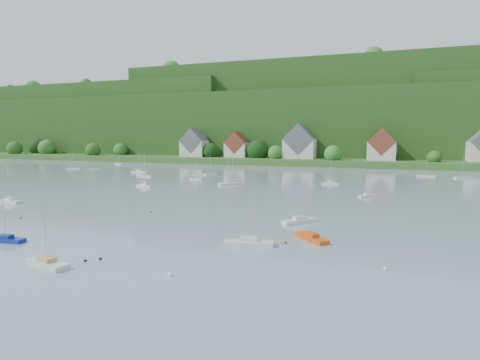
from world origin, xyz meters
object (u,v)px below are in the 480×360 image
object	(u,v)px
near_sailboat_1	(6,239)
near_sailboat_6	(9,201)
near_sailboat_2	(47,263)
near_sailboat_3	(300,220)
near_sailboat_4	(249,242)
near_sailboat_5	(312,237)

from	to	relation	value
near_sailboat_1	near_sailboat_6	bearing A→B (deg)	134.25
near_sailboat_1	near_sailboat_6	xyz separation A→B (m)	(-27.87, 24.26, 0.02)
near_sailboat_2	near_sailboat_3	bearing A→B (deg)	68.29
near_sailboat_4	near_sailboat_5	bearing A→B (deg)	22.19
near_sailboat_3	near_sailboat_6	xyz separation A→B (m)	(-64.54, -1.31, -0.00)
near_sailboat_2	near_sailboat_5	world-z (taller)	near_sailboat_2
near_sailboat_3	near_sailboat_6	bearing A→B (deg)	136.12
near_sailboat_2	near_sailboat_4	bearing A→B (deg)	53.48
near_sailboat_6	near_sailboat_5	bearing A→B (deg)	-5.43
near_sailboat_5	near_sailboat_6	world-z (taller)	near_sailboat_6
near_sailboat_3	near_sailboat_2	bearing A→B (deg)	-170.93
near_sailboat_4	near_sailboat_6	bearing A→B (deg)	152.06
near_sailboat_2	near_sailboat_6	size ratio (longest dim) A/B	1.00
near_sailboat_2	near_sailboat_4	world-z (taller)	near_sailboat_4
near_sailboat_1	near_sailboat_3	bearing A→B (deg)	30.18
near_sailboat_1	near_sailboat_2	size ratio (longest dim) A/B	0.91
near_sailboat_3	near_sailboat_6	size ratio (longest dim) A/B	1.02
near_sailboat_1	near_sailboat_2	distance (m)	15.03
near_sailboat_1	near_sailboat_2	xyz separation A→B (m)	(13.68, -6.21, 0.02)
near_sailboat_4	near_sailboat_3	bearing A→B (deg)	62.30
near_sailboat_1	near_sailboat_4	distance (m)	34.14
near_sailboat_1	near_sailboat_2	world-z (taller)	near_sailboat_2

